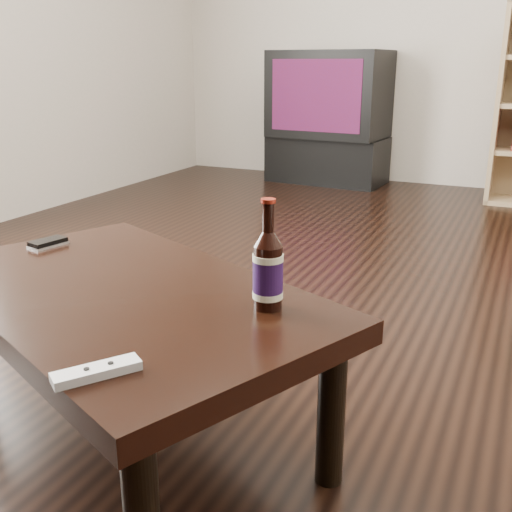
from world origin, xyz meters
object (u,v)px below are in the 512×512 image
at_px(tv_stand, 327,159).
at_px(coffee_table, 123,308).
at_px(phone, 48,243).
at_px(remote, 97,371).
at_px(tv, 329,94).
at_px(beer_bottle, 268,271).

bearing_deg(tv_stand, coffee_table, -75.30).
height_order(phone, remote, same).
height_order(tv, phone, tv).
bearing_deg(phone, beer_bottle, 0.41).
bearing_deg(coffee_table, tv, 100.43).
height_order(coffee_table, beer_bottle, beer_bottle).
relative_size(tv, phone, 7.64).
relative_size(coffee_table, remote, 8.33).
bearing_deg(remote, coffee_table, 156.09).
bearing_deg(coffee_table, tv_stand, 100.43).
xyz_separation_m(tv, remote, (0.91, -4.07, -0.29)).
bearing_deg(beer_bottle, coffee_table, -174.74).
xyz_separation_m(beer_bottle, phone, (-0.82, 0.16, -0.08)).
bearing_deg(tv, coffee_table, -75.29).
bearing_deg(tv_stand, remote, -73.06).
xyz_separation_m(tv_stand, remote, (0.91, -4.07, 0.24)).
bearing_deg(beer_bottle, tv, 106.32).
height_order(beer_bottle, remote, beer_bottle).
xyz_separation_m(coffee_table, beer_bottle, (0.39, 0.04, 0.15)).
xyz_separation_m(tv, coffee_table, (0.68, -3.68, -0.35)).
distance_m(tv_stand, remote, 4.18).
distance_m(tv_stand, tv, 0.53).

